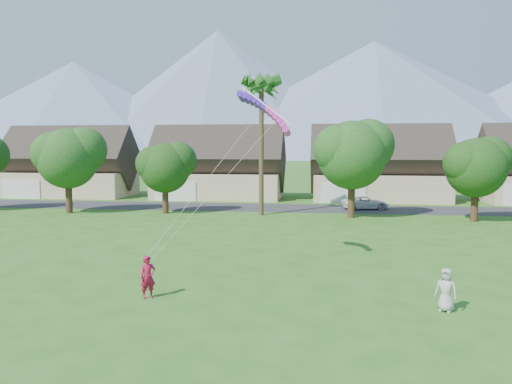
% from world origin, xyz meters
% --- Properties ---
extents(ground, '(500.00, 500.00, 0.00)m').
position_xyz_m(ground, '(0.00, 0.00, 0.00)').
color(ground, '#2D6019').
rests_on(ground, ground).
extents(street, '(90.00, 7.00, 0.01)m').
position_xyz_m(street, '(0.00, 34.00, 0.01)').
color(street, '#2D2D30').
rests_on(street, ground).
extents(kite_flyer, '(0.77, 0.72, 1.76)m').
position_xyz_m(kite_flyer, '(-3.54, 3.14, 0.88)').
color(kite_flyer, '#A51235').
rests_on(kite_flyer, ground).
extents(watcher, '(0.96, 0.84, 1.65)m').
position_xyz_m(watcher, '(8.15, 3.06, 0.83)').
color(watcher, '#B5B5B0').
rests_on(watcher, ground).
extents(parked_car, '(4.89, 2.96, 1.27)m').
position_xyz_m(parked_car, '(7.70, 34.00, 0.64)').
color(parked_car, silver).
rests_on(parked_car, ground).
extents(mountain_ridge, '(540.00, 240.00, 70.00)m').
position_xyz_m(mountain_ridge, '(10.40, 260.00, 29.07)').
color(mountain_ridge, slate).
rests_on(mountain_ridge, ground).
extents(houses_row, '(72.75, 8.19, 8.86)m').
position_xyz_m(houses_row, '(0.49, 42.99, 3.44)').
color(houses_row, beige).
rests_on(houses_row, ground).
extents(tree_row, '(62.27, 6.67, 8.45)m').
position_xyz_m(tree_row, '(-1.14, 27.92, 4.89)').
color(tree_row, '#47301C').
rests_on(tree_row, ground).
extents(fan_palm, '(3.00, 3.00, 13.80)m').
position_xyz_m(fan_palm, '(-2.00, 28.50, 11.80)').
color(fan_palm, '#4C3D26').
rests_on(fan_palm, ground).
extents(parafoil_kite, '(3.40, 1.29, 0.50)m').
position_xyz_m(parafoil_kite, '(0.68, 9.18, 8.07)').
color(parafoil_kite, '#4217B2').
rests_on(parafoil_kite, ground).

